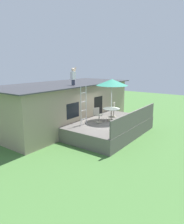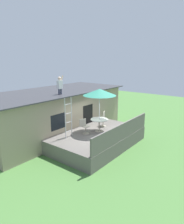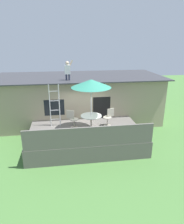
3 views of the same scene
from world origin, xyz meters
The scene contains 10 objects.
ground_plane centered at (0.00, 0.00, 0.00)m, with size 40.00×40.00×0.00m, color #477538.
house centered at (0.00, 3.60, 1.47)m, with size 10.50×4.50×2.93m.
deck centered at (0.00, 0.00, 0.40)m, with size 5.58×3.43×0.80m, color #605B56.
deck_railing centered at (0.00, -1.66, 1.25)m, with size 5.48×0.08×0.90m, color #605B56.
patio_table centered at (0.30, 0.07, 1.39)m, with size 1.04×1.04×0.74m.
patio_umbrella centered at (0.30, 0.07, 3.15)m, with size 1.90×1.90×2.54m.
step_ladder centered at (-1.48, 0.85, 1.90)m, with size 0.52×0.04×2.20m.
person_figure centered at (-0.71, 2.25, 3.54)m, with size 0.47×0.20×1.11m.
patio_chair_left centered at (-0.60, 0.45, 1.26)m, with size 0.60×0.44×0.92m.
patio_chair_right centered at (1.27, 0.45, 1.26)m, with size 0.60×0.44×0.92m.
Camera 2 is at (-9.09, -6.67, 4.96)m, focal length 32.81 mm.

